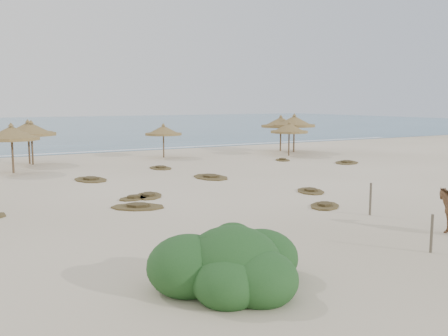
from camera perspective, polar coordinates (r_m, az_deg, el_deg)
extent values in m
plane|color=beige|center=(18.43, 2.07, -5.47)|extent=(160.00, 160.00, 0.00)
cube|color=#255471|center=(90.85, -23.74, 4.36)|extent=(200.00, 100.00, 0.01)
cube|color=white|center=(42.53, -16.69, 1.68)|extent=(70.00, 0.60, 0.01)
cylinder|color=brown|center=(31.63, -23.01, 1.45)|extent=(0.13, 0.13, 2.21)
cylinder|color=olive|center=(31.55, -23.10, 3.11)|extent=(3.86, 3.86, 0.19)
cone|color=olive|center=(31.53, -23.13, 3.74)|extent=(3.74, 3.74, 0.79)
cone|color=olive|center=(31.51, -23.18, 4.60)|extent=(0.38, 0.38, 0.23)
cylinder|color=brown|center=(35.39, -21.07, 2.15)|extent=(0.13, 0.13, 2.21)
cylinder|color=olive|center=(35.32, -21.14, 3.63)|extent=(3.93, 3.93, 0.19)
cone|color=olive|center=(35.30, -21.17, 4.19)|extent=(3.80, 3.80, 0.79)
cone|color=olive|center=(35.28, -21.20, 4.96)|extent=(0.38, 0.38, 0.23)
cylinder|color=brown|center=(35.87, -21.39, 2.22)|extent=(0.13, 0.13, 2.24)
cylinder|color=olive|center=(35.81, -21.46, 3.70)|extent=(3.90, 3.90, 0.19)
cone|color=olive|center=(35.79, -21.49, 4.27)|extent=(3.77, 3.77, 0.80)
cone|color=olive|center=(35.77, -21.53, 5.04)|extent=(0.38, 0.38, 0.24)
cylinder|color=brown|center=(37.48, -6.92, 2.65)|extent=(0.11, 0.11, 1.92)
cylinder|color=olive|center=(37.42, -6.94, 3.87)|extent=(3.56, 3.56, 0.16)
cone|color=olive|center=(37.40, -6.94, 4.33)|extent=(3.45, 3.45, 0.69)
cone|color=olive|center=(37.38, -6.95, 4.96)|extent=(0.33, 0.33, 0.20)
cylinder|color=brown|center=(38.86, 7.43, 2.89)|extent=(0.12, 0.12, 2.01)
cylinder|color=olive|center=(38.80, 7.45, 4.12)|extent=(3.17, 3.17, 0.17)
cone|color=olive|center=(38.78, 7.46, 4.58)|extent=(3.06, 3.06, 0.72)
cone|color=olive|center=(38.76, 7.47, 5.22)|extent=(0.35, 0.35, 0.21)
cylinder|color=brown|center=(42.44, 6.48, 3.49)|extent=(0.13, 0.13, 2.29)
cylinder|color=olive|center=(42.39, 6.50, 4.77)|extent=(3.67, 3.67, 0.20)
cone|color=olive|center=(42.37, 6.51, 5.26)|extent=(3.55, 3.55, 0.82)
cone|color=olive|center=(42.35, 6.52, 5.92)|extent=(0.39, 0.39, 0.24)
cylinder|color=brown|center=(41.64, 8.00, 3.46)|extent=(0.14, 0.14, 2.40)
cylinder|color=olive|center=(41.58, 8.02, 4.82)|extent=(4.38, 4.38, 0.21)
cone|color=olive|center=(41.56, 8.03, 5.34)|extent=(4.23, 4.23, 0.86)
cone|color=olive|center=(41.55, 8.05, 6.05)|extent=(0.41, 0.41, 0.25)
cylinder|color=#635C4A|center=(15.06, 22.64, -6.93)|extent=(0.11, 0.11, 1.09)
cylinder|color=#635C4A|center=(19.17, 16.40, -3.43)|extent=(0.09, 0.09, 1.21)
ellipsoid|color=#265123|center=(11.29, 1.00, -10.82)|extent=(2.20, 2.20, 1.65)
ellipsoid|color=#265123|center=(12.09, 4.29, -10.12)|extent=(1.76, 1.76, 1.32)
ellipsoid|color=#265123|center=(11.28, -4.08, -11.14)|extent=(1.87, 1.87, 1.40)
ellipsoid|color=#265123|center=(10.84, 4.15, -12.55)|extent=(1.65, 1.65, 1.24)
ellipsoid|color=#265123|center=(10.70, 0.46, -12.95)|extent=(1.54, 1.54, 1.15)
ellipsoid|color=#265123|center=(12.49, 1.29, -10.05)|extent=(1.32, 1.32, 0.99)
ellipsoid|color=#265123|center=(11.79, 1.02, -8.06)|extent=(0.99, 0.99, 0.74)
ellipsoid|color=#265123|center=(11.09, -0.77, -8.78)|extent=(0.88, 0.88, 0.66)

